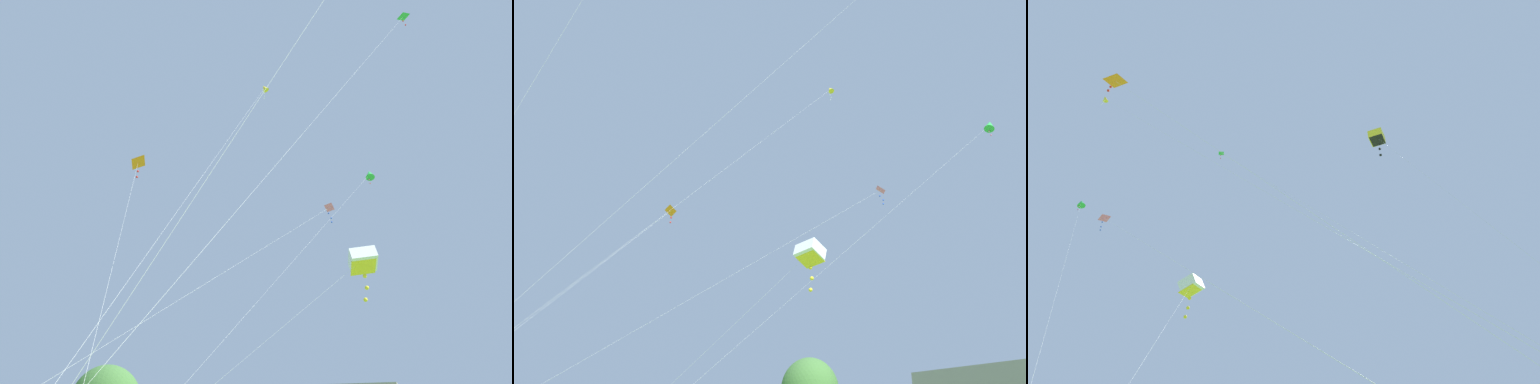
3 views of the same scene
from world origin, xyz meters
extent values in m
cylinder|color=silver|center=(4.06, 5.13, 7.57)|extent=(7.52, 14.57, 15.15)
pyramid|color=orange|center=(0.29, 12.43, 15.19)|extent=(0.93, 0.84, 0.50)
sphere|color=red|center=(0.30, 12.47, 14.69)|extent=(0.11, 0.11, 0.11)
sphere|color=red|center=(0.29, 12.46, 14.37)|extent=(0.11, 0.11, 0.11)
cylinder|color=silver|center=(5.67, 12.10, 5.12)|extent=(9.74, 7.73, 10.25)
cube|color=white|center=(10.53, 15.97, 10.25)|extent=(1.53, 1.51, 1.20)
cube|color=yellow|center=(10.53, 15.97, 9.89)|extent=(1.31, 1.20, 0.61)
sphere|color=yellow|center=(10.56, 15.95, 9.45)|extent=(0.20, 0.20, 0.20)
sphere|color=yellow|center=(10.61, 15.98, 8.90)|extent=(0.20, 0.20, 0.20)
sphere|color=yellow|center=(10.51, 15.96, 8.35)|extent=(0.20, 0.20, 0.20)
cylinder|color=silver|center=(4.81, 10.42, 13.08)|extent=(2.13, 25.58, 26.16)
cone|color=yellow|center=(3.75, 23.21, 26.15)|extent=(0.71, 0.55, 0.69)
sphere|color=white|center=(3.68, 23.13, 25.86)|extent=(0.07, 0.07, 0.07)
sphere|color=white|center=(3.73, 23.16, 25.67)|extent=(0.07, 0.07, 0.07)
sphere|color=white|center=(3.74, 23.26, 25.47)|extent=(0.07, 0.07, 0.07)
sphere|color=white|center=(3.69, 23.21, 25.27)|extent=(0.07, 0.07, 0.07)
cylinder|color=silver|center=(10.96, 0.82, 10.81)|extent=(9.04, 6.65, 21.63)
cylinder|color=silver|center=(9.83, 8.27, 13.18)|extent=(8.11, 21.13, 26.36)
pyramid|color=green|center=(13.86, 18.83, 26.39)|extent=(0.63, 0.51, 0.38)
sphere|color=red|center=(13.83, 18.77, 25.98)|extent=(0.09, 0.09, 0.09)
sphere|color=red|center=(13.95, 18.85, 25.72)|extent=(0.09, 0.09, 0.09)
cylinder|color=silver|center=(3.93, 11.68, 8.18)|extent=(7.93, 23.89, 16.37)
pyramid|color=pink|center=(7.91, 23.64, 16.41)|extent=(0.77, 0.82, 0.45)
sphere|color=blue|center=(7.82, 23.55, 15.94)|extent=(0.10, 0.10, 0.10)
sphere|color=blue|center=(7.95, 23.69, 15.65)|extent=(0.10, 0.10, 0.10)
sphere|color=blue|center=(7.97, 23.64, 15.36)|extent=(0.10, 0.10, 0.10)
cylinder|color=silver|center=(5.38, 21.04, 11.52)|extent=(8.92, 24.33, 23.05)
cone|color=green|center=(9.84, 33.20, 23.05)|extent=(1.09, 1.25, 1.19)
sphere|color=pink|center=(9.76, 33.14, 22.56)|extent=(0.12, 0.12, 0.12)
sphere|color=pink|center=(9.82, 33.20, 22.22)|extent=(0.12, 0.12, 0.12)
camera|label=1|loc=(13.24, -9.74, 1.98)|focal=40.00mm
camera|label=2|loc=(32.72, -0.01, 1.81)|focal=40.00mm
camera|label=3|loc=(-3.11, 1.49, 1.25)|focal=24.00mm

